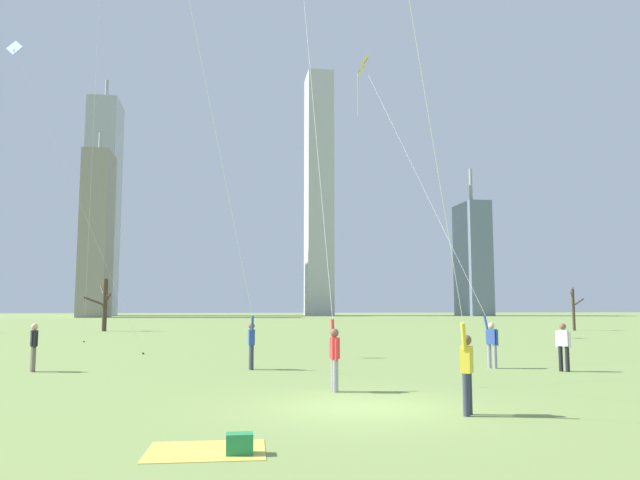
% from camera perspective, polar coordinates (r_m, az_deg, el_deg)
% --- Properties ---
extents(ground_plane, '(400.00, 400.00, 0.00)m').
position_cam_1_polar(ground_plane, '(13.97, 3.72, -15.22)').
color(ground_plane, '#7A934C').
extents(kite_flyer_midfield_left_red, '(0.77, 10.74, 21.62)m').
position_cam_1_polar(kite_flyer_midfield_left_red, '(18.92, -0.02, 4.99)').
color(kite_flyer_midfield_left_red, gray).
rests_on(kite_flyer_midfield_left_red, ground).
extents(kite_flyer_foreground_left_orange, '(5.83, 7.30, 18.86)m').
position_cam_1_polar(kite_flyer_foreground_left_orange, '(11.71, 11.03, 3.61)').
color(kite_flyer_foreground_left_orange, '#33384C').
rests_on(kite_flyer_foreground_left_orange, ground).
extents(kite_flyer_foreground_right_pink, '(4.27, 14.98, 18.13)m').
position_cam_1_polar(kite_flyer_foreground_right_pink, '(20.05, -7.53, -3.58)').
color(kite_flyer_foreground_right_pink, '#33384C').
rests_on(kite_flyer_foreground_right_pink, ground).
extents(kite_flyer_midfield_right_yellow, '(3.21, 9.70, 15.31)m').
position_cam_1_polar(kite_flyer_midfield_right_yellow, '(25.03, 11.75, -0.59)').
color(kite_flyer_midfield_right_yellow, gray).
rests_on(kite_flyer_midfield_right_yellow, ground).
extents(bystander_far_off_by_trees, '(0.32, 0.47, 1.62)m').
position_cam_1_polar(bystander_far_off_by_trees, '(23.21, -25.05, -8.81)').
color(bystander_far_off_by_trees, '#726656').
rests_on(bystander_far_off_by_trees, ground).
extents(bystander_strolling_midfield, '(0.38, 0.40, 1.62)m').
position_cam_1_polar(bystander_strolling_midfield, '(22.73, 21.69, -9.02)').
color(bystander_strolling_midfield, black).
rests_on(bystander_strolling_midfield, ground).
extents(distant_kite_high_overhead_blue, '(6.76, 0.39, 14.70)m').
position_cam_1_polar(distant_kite_high_overhead_blue, '(32.65, -25.47, 13.23)').
color(distant_kite_high_overhead_blue, blue).
rests_on(distant_kite_high_overhead_blue, ground).
extents(picnic_spot, '(1.84, 1.46, 0.31)m').
position_cam_1_polar(picnic_spot, '(9.85, -8.82, -18.45)').
color(picnic_spot, '#D8BF4C').
rests_on(picnic_spot, ground).
extents(bare_tree_center, '(2.27, 2.49, 4.03)m').
position_cam_1_polar(bare_tree_center, '(61.16, 22.51, -5.80)').
color(bare_tree_center, '#423326').
rests_on(bare_tree_center, ground).
extents(bare_tree_right_of_center, '(2.26, 2.64, 4.66)m').
position_cam_1_polar(bare_tree_right_of_center, '(58.41, -19.40, -5.58)').
color(bare_tree_right_of_center, '#423326').
rests_on(bare_tree_right_of_center, ground).
extents(skyline_slender_spire, '(6.23, 9.18, 59.99)m').
position_cam_1_polar(skyline_slender_spire, '(151.64, -0.11, 4.37)').
color(skyline_slender_spire, '#B2B2B7').
rests_on(skyline_slender_spire, ground).
extents(skyline_squat_block, '(5.32, 9.60, 38.52)m').
position_cam_1_polar(skyline_squat_block, '(134.54, -20.03, 0.54)').
color(skyline_squat_block, gray).
rests_on(skyline_squat_block, ground).
extents(skyline_mid_tower_left, '(7.03, 11.31, 58.38)m').
position_cam_1_polar(skyline_mid_tower_left, '(158.86, -19.58, 2.92)').
color(skyline_mid_tower_left, '#9EA3AD').
rests_on(skyline_mid_tower_left, ground).
extents(skyline_mid_tower_right, '(5.49, 11.50, 35.46)m').
position_cam_1_polar(skyline_mid_tower_right, '(151.26, 14.00, -1.72)').
color(skyline_mid_tower_right, slate).
rests_on(skyline_mid_tower_right, ground).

